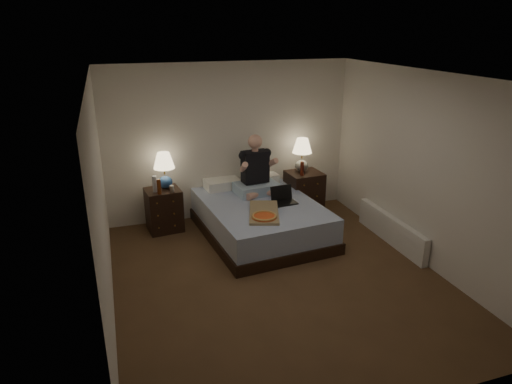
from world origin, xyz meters
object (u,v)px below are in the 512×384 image
object	(u,v)px
bed	(260,219)
person	(256,165)
beer_bottle_left	(159,187)
radiator	(391,230)
nightstand_left	(164,210)
lamp_left	(164,171)
soda_can	(172,189)
pizza_box	(264,217)
beer_bottle_right	(302,168)
lamp_right	(302,155)
nightstand_right	(304,193)
water_bottle	(155,184)
laptop	(285,196)

from	to	relation	value
bed	person	distance (m)	0.84
bed	beer_bottle_left	bearing A→B (deg)	156.68
radiator	bed	bearing A→B (deg)	153.72
beer_bottle_left	person	size ratio (longest dim) A/B	0.25
nightstand_left	bed	bearing A→B (deg)	-31.27
bed	nightstand_left	world-z (taller)	nightstand_left
lamp_left	radiator	size ratio (longest dim) A/B	0.35
soda_can	radiator	distance (m)	3.30
lamp_left	pizza_box	bearing A→B (deg)	-49.04
beer_bottle_right	pizza_box	world-z (taller)	beer_bottle_right
lamp_right	nightstand_right	bearing A→B (deg)	-76.24
lamp_left	water_bottle	bearing A→B (deg)	-144.07
nightstand_left	nightstand_right	bearing A→B (deg)	-7.41
lamp_right	radiator	world-z (taller)	lamp_right
person	bed	bearing A→B (deg)	-106.32
nightstand_right	person	bearing A→B (deg)	-172.42
lamp_right	soda_can	size ratio (longest dim) A/B	5.60
soda_can	laptop	world-z (taller)	laptop
nightstand_right	lamp_left	bearing A→B (deg)	173.57
beer_bottle_right	lamp_left	bearing A→B (deg)	173.90
beer_bottle_right	laptop	distance (m)	0.84
nightstand_left	lamp_left	distance (m)	0.62
nightstand_right	bed	bearing A→B (deg)	-152.39
nightstand_right	beer_bottle_right	size ratio (longest dim) A/B	3.12
bed	soda_can	distance (m)	1.41
nightstand_left	soda_can	xyz separation A→B (m)	(0.12, -0.14, 0.38)
lamp_left	pizza_box	xyz separation A→B (m)	(1.15, -1.32, -0.38)
nightstand_left	person	bearing A→B (deg)	-15.18
radiator	laptop	bearing A→B (deg)	153.09
bed	water_bottle	distance (m)	1.67
laptop	radiator	xyz separation A→B (m)	(1.40, -0.71, -0.44)
soda_can	person	world-z (taller)	person
pizza_box	beer_bottle_right	bearing A→B (deg)	64.73
bed	nightstand_left	bearing A→B (deg)	149.74
laptop	bed	bearing A→B (deg)	151.05
bed	lamp_right	size ratio (longest dim) A/B	3.73
bed	water_bottle	world-z (taller)	water_bottle
beer_bottle_right	pizza_box	bearing A→B (deg)	-133.28
nightstand_left	pizza_box	distance (m)	1.75
lamp_left	soda_can	size ratio (longest dim) A/B	5.60
nightstand_right	lamp_right	bearing A→B (deg)	100.15
radiator	beer_bottle_right	bearing A→B (deg)	123.14
water_bottle	soda_can	bearing A→B (deg)	-19.22
nightstand_right	radiator	xyz separation A→B (m)	(0.76, -1.44, -0.16)
water_bottle	person	distance (m)	1.57
lamp_right	pizza_box	xyz separation A→B (m)	(-1.11, -1.30, -0.43)
nightstand_right	laptop	size ratio (longest dim) A/B	2.11
bed	person	xyz separation A→B (m)	(0.07, 0.41, 0.73)
nightstand_right	radiator	distance (m)	1.64
radiator	lamp_left	bearing A→B (deg)	152.87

